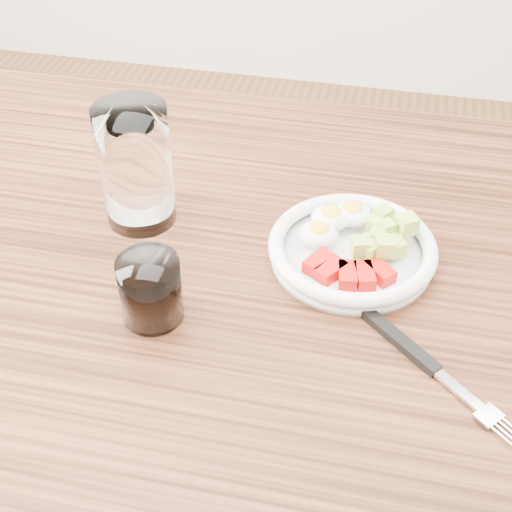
# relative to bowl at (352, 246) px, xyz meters

# --- Properties ---
(dining_table) EXTENTS (1.50, 0.90, 0.77)m
(dining_table) POSITION_rel_bowl_xyz_m (-0.10, -0.07, -0.12)
(dining_table) COLOR brown
(dining_table) RESTS_ON ground
(bowl) EXTENTS (0.21, 0.21, 0.05)m
(bowl) POSITION_rel_bowl_xyz_m (0.00, 0.00, 0.00)
(bowl) COLOR white
(bowl) RESTS_ON dining_table
(fork) EXTENTS (0.18, 0.16, 0.01)m
(fork) POSITION_rel_bowl_xyz_m (0.09, -0.15, -0.01)
(fork) COLOR black
(fork) RESTS_ON dining_table
(water_glass) EXTENTS (0.09, 0.09, 0.16)m
(water_glass) POSITION_rel_bowl_xyz_m (-0.28, 0.02, 0.06)
(water_glass) COLOR white
(water_glass) RESTS_ON dining_table
(coffee_glass) EXTENTS (0.07, 0.07, 0.08)m
(coffee_glass) POSITION_rel_bowl_xyz_m (-0.21, -0.15, 0.02)
(coffee_glass) COLOR white
(coffee_glass) RESTS_ON dining_table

